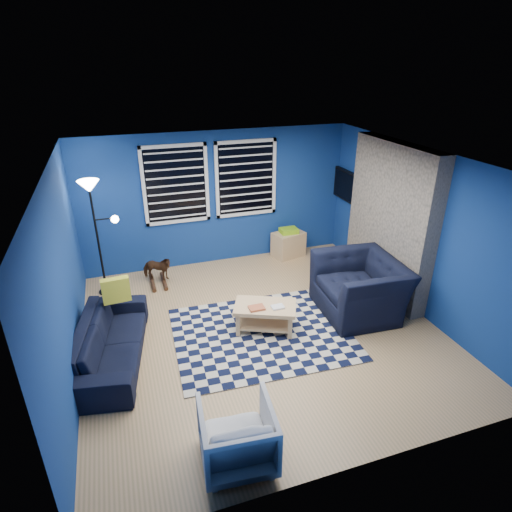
{
  "coord_description": "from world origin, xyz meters",
  "views": [
    {
      "loc": [
        -1.75,
        -4.96,
        3.68
      ],
      "look_at": [
        0.02,
        0.3,
        1.06
      ],
      "focal_mm": 30.0,
      "sensor_mm": 36.0,
      "label": 1
    }
  ],
  "objects_px": {
    "armchair_big": "(360,287)",
    "coffee_table": "(265,312)",
    "cabinet": "(288,244)",
    "floor_lamp": "(93,203)",
    "rocking_horse": "(157,269)",
    "sofa": "(110,341)",
    "tv": "(348,187)",
    "armchair_bent": "(237,435)"
  },
  "relations": [
    {
      "from": "sofa",
      "to": "cabinet",
      "type": "height_order",
      "value": "cabinet"
    },
    {
      "from": "sofa",
      "to": "floor_lamp",
      "type": "relative_size",
      "value": 1.01
    },
    {
      "from": "tv",
      "to": "coffee_table",
      "type": "distance_m",
      "value": 3.33
    },
    {
      "from": "coffee_table",
      "to": "cabinet",
      "type": "xyz_separation_m",
      "value": [
        1.31,
        2.28,
        -0.04
      ]
    },
    {
      "from": "armchair_bent",
      "to": "coffee_table",
      "type": "bearing_deg",
      "value": -111.11
    },
    {
      "from": "tv",
      "to": "rocking_horse",
      "type": "bearing_deg",
      "value": -178.49
    },
    {
      "from": "armchair_bent",
      "to": "coffee_table",
      "type": "height_order",
      "value": "armchair_bent"
    },
    {
      "from": "cabinet",
      "to": "coffee_table",
      "type": "bearing_deg",
      "value": -135.33
    },
    {
      "from": "armchair_bent",
      "to": "floor_lamp",
      "type": "distance_m",
      "value": 4.28
    },
    {
      "from": "sofa",
      "to": "armchair_bent",
      "type": "relative_size",
      "value": 2.7
    },
    {
      "from": "cabinet",
      "to": "floor_lamp",
      "type": "height_order",
      "value": "floor_lamp"
    },
    {
      "from": "sofa",
      "to": "floor_lamp",
      "type": "bearing_deg",
      "value": 11.19
    },
    {
      "from": "tv",
      "to": "cabinet",
      "type": "distance_m",
      "value": 1.6
    },
    {
      "from": "armchair_big",
      "to": "armchair_bent",
      "type": "relative_size",
      "value": 1.82
    },
    {
      "from": "rocking_horse",
      "to": "floor_lamp",
      "type": "relative_size",
      "value": 0.27
    },
    {
      "from": "tv",
      "to": "coffee_table",
      "type": "xyz_separation_m",
      "value": [
        -2.4,
        -2.03,
        -1.1
      ]
    },
    {
      "from": "armchair_big",
      "to": "rocking_horse",
      "type": "bearing_deg",
      "value": -120.26
    },
    {
      "from": "rocking_horse",
      "to": "cabinet",
      "type": "relative_size",
      "value": 0.78
    },
    {
      "from": "coffee_table",
      "to": "rocking_horse",
      "type": "bearing_deg",
      "value": 124.38
    },
    {
      "from": "tv",
      "to": "floor_lamp",
      "type": "height_order",
      "value": "floor_lamp"
    },
    {
      "from": "sofa",
      "to": "floor_lamp",
      "type": "height_order",
      "value": "floor_lamp"
    },
    {
      "from": "tv",
      "to": "cabinet",
      "type": "relative_size",
      "value": 1.47
    },
    {
      "from": "armchair_bent",
      "to": "floor_lamp",
      "type": "xyz_separation_m",
      "value": [
        -1.16,
        3.92,
        1.27
      ]
    },
    {
      "from": "floor_lamp",
      "to": "coffee_table",
      "type": "bearing_deg",
      "value": -41.18
    },
    {
      "from": "coffee_table",
      "to": "floor_lamp",
      "type": "bearing_deg",
      "value": 138.82
    },
    {
      "from": "armchair_big",
      "to": "floor_lamp",
      "type": "xyz_separation_m",
      "value": [
        -3.74,
        1.88,
        1.17
      ]
    },
    {
      "from": "sofa",
      "to": "tv",
      "type": "bearing_deg",
      "value": -55.75
    },
    {
      "from": "tv",
      "to": "armchair_big",
      "type": "bearing_deg",
      "value": -112.67
    },
    {
      "from": "armchair_big",
      "to": "armchair_bent",
      "type": "distance_m",
      "value": 3.29
    },
    {
      "from": "floor_lamp",
      "to": "tv",
      "type": "bearing_deg",
      "value": 1.56
    },
    {
      "from": "tv",
      "to": "armchair_big",
      "type": "relative_size",
      "value": 0.75
    },
    {
      "from": "tv",
      "to": "rocking_horse",
      "type": "distance_m",
      "value": 3.88
    },
    {
      "from": "armchair_big",
      "to": "floor_lamp",
      "type": "distance_m",
      "value": 4.34
    },
    {
      "from": "sofa",
      "to": "coffee_table",
      "type": "relative_size",
      "value": 1.95
    },
    {
      "from": "armchair_big",
      "to": "floor_lamp",
      "type": "height_order",
      "value": "floor_lamp"
    },
    {
      "from": "sofa",
      "to": "floor_lamp",
      "type": "distance_m",
      "value": 2.3
    },
    {
      "from": "tv",
      "to": "sofa",
      "type": "height_order",
      "value": "tv"
    },
    {
      "from": "armchair_big",
      "to": "rocking_horse",
      "type": "distance_m",
      "value": 3.46
    },
    {
      "from": "armchair_big",
      "to": "coffee_table",
      "type": "bearing_deg",
      "value": -85.92
    },
    {
      "from": "armchair_big",
      "to": "armchair_bent",
      "type": "height_order",
      "value": "armchair_big"
    },
    {
      "from": "armchair_bent",
      "to": "rocking_horse",
      "type": "xyz_separation_m",
      "value": [
        -0.31,
        3.95,
        -0.04
      ]
    },
    {
      "from": "rocking_horse",
      "to": "coffee_table",
      "type": "relative_size",
      "value": 0.53
    }
  ]
}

